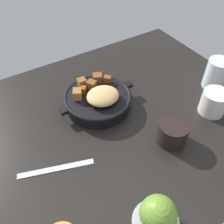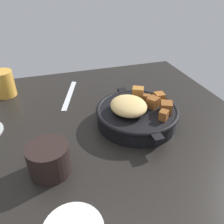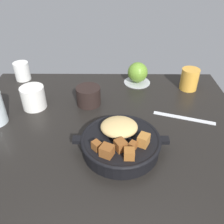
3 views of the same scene
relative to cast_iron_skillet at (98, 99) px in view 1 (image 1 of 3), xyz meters
The scene contains 8 objects.
ground_plane 10.72cm from the cast_iron_skillet, 122.82° to the left, with size 92.70×79.46×2.40cm, color black.
cast_iron_skillet is the anchor object (origin of this frame).
saucer_plate 40.81cm from the cast_iron_skillet, 78.96° to the left, with size 10.89×10.89×0.60cm, color #B7BABF.
red_apple 40.74cm from the cast_iron_skillet, 78.96° to the left, with size 8.21×8.21×8.21cm, color olive.
butter_knife 26.44cm from the cast_iron_skillet, 35.00° to the left, with size 20.18×1.60×0.36cm, color silver.
ceramic_mug_white 36.78cm from the cast_iron_skillet, 144.31° to the left, with size 8.19×8.19×7.91cm, color silver.
coffee_mug_dark 26.10cm from the cast_iron_skillet, 114.73° to the left, with size 8.62×8.62×6.63cm, color black.
water_glass_tall 42.37cm from the cast_iron_skillet, 162.70° to the left, with size 7.87×7.87×10.57cm, color silver.
Camera 1 is at (33.17, 45.27, 58.22)cm, focal length 40.22 mm.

